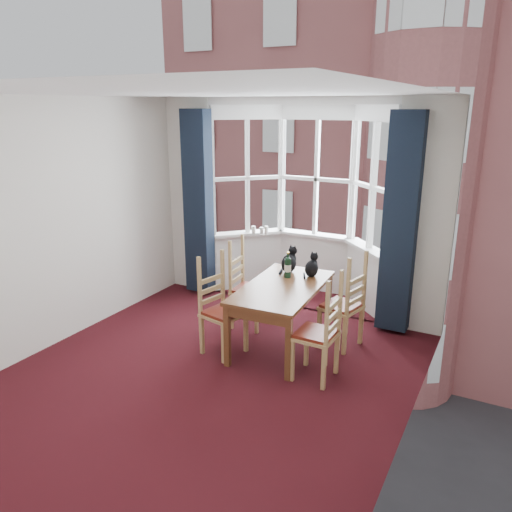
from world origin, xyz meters
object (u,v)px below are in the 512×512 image
Objects in this scene: candle_extra at (266,230)px; chair_left_far at (243,289)px; dining_table at (282,293)px; chair_right_far at (348,309)px; wine_bottle at (288,266)px; candle_short at (262,230)px; cat_right at (312,267)px; chair_right_near at (324,337)px; cat_left at (289,262)px; chair_left_near at (218,312)px; candle_tall at (254,230)px.

chair_left_far is at bearing -75.88° from candle_extra.
chair_left_far reaches higher than dining_table.
chair_right_far is 2.95× the size of wine_bottle.
cat_right is at bearing -41.36° from candle_short.
cat_right reaches higher than chair_right_near.
chair_right_near is at bearing -49.74° from cat_left.
chair_left_near is 2.11m from candle_short.
cat_right is (0.17, 0.47, 0.20)m from dining_table.
chair_right_near is at bearing -49.28° from candle_short.
chair_right_far is 2.27m from candle_tall.
wine_bottle is 3.33× the size of candle_short.
cat_left is (0.54, 0.19, 0.39)m from chair_left_far.
dining_table is 1.66× the size of chair_left_near.
cat_left is 1.48m from candle_tall.
candle_tall is at bearing 106.91° from chair_left_near.
chair_right_near is 1.16m from cat_right.
dining_table is 1.95m from candle_tall.
candle_tall reaches higher than chair_right_far.
chair_left_near is (-0.59, -0.45, -0.18)m from dining_table.
cat_left reaches higher than chair_right_far.
cat_right reaches higher than dining_table.
candle_extra is (-0.41, 2.02, 0.46)m from chair_left_near.
chair_left_far is 1.00× the size of chair_right_near.
candle_tall is at bearing 147.04° from chair_right_far.
chair_left_far is 0.70m from cat_left.
wine_bottle is at bearing 103.50° from dining_table.
chair_left_far is at bearing 156.05° from dining_table.
chair_right_far is at bearing 0.35° from chair_left_far.
chair_left_near is at bearing -78.46° from candle_extra.
cat_left is at bearing 64.28° from chair_left_near.
chair_left_far is at bearing -169.04° from cat_right.
candle_short is at bearing 144.63° from chair_right_far.
chair_right_near is 8.68× the size of candle_tall.
cat_right is 1.65m from candle_short.
dining_table is 1.90m from candle_short.
cat_right is (0.85, 0.16, 0.38)m from chair_left_far.
chair_right_far is (1.36, 0.01, 0.00)m from chair_left_far.
cat_left is 1.39m from candle_extra.
candle_short reaches higher than chair_left_far.
chair_right_near is 1.00× the size of chair_right_far.
chair_left_near is at bearing -149.15° from chair_right_far.
chair_left_near is 2.11m from candle_extra.
cat_left is (-0.14, 0.49, 0.21)m from dining_table.
wine_bottle is at bearing -143.18° from cat_right.
chair_left_near is 8.68× the size of candle_tall.
chair_left_near is at bearing -115.72° from cat_left.
chair_left_near and chair_right_far have the same top height.
candle_extra is at bearing 128.50° from cat_left.
candle_tall is (-1.12, 1.23, 0.05)m from wine_bottle.
wine_bottle is 2.65× the size of candle_extra.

